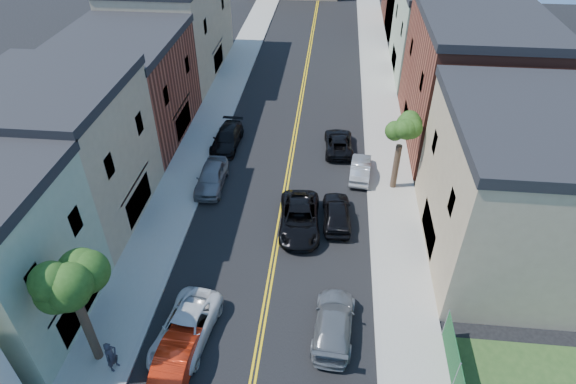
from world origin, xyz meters
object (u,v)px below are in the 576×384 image
(white_pickup, at_px, (185,330))
(silver_car_right, at_px, (360,169))
(black_car_left, at_px, (227,138))
(red_sedan, at_px, (172,370))
(grey_car_left, at_px, (211,177))
(black_suv_lane, at_px, (300,218))
(grey_car_right, at_px, (334,323))
(pedestrian_left, at_px, (111,356))
(black_car_right, at_px, (337,212))
(dark_car_right_far, at_px, (339,143))

(white_pickup, relative_size, silver_car_right, 1.29)
(white_pickup, xyz_separation_m, black_car_left, (-1.70, 19.09, -0.01))
(black_car_left, bearing_deg, red_sedan, -83.31)
(grey_car_left, xyz_separation_m, black_car_left, (0.00, 5.72, -0.08))
(white_pickup, relative_size, black_suv_lane, 0.95)
(red_sedan, height_order, silver_car_right, red_sedan)
(red_sedan, relative_size, grey_car_right, 0.94)
(red_sedan, relative_size, black_suv_lane, 0.84)
(red_sedan, xyz_separation_m, pedestrian_left, (-3.02, 0.24, 0.30))
(grey_car_left, distance_m, grey_car_right, 15.32)
(black_car_right, distance_m, silver_car_right, 5.76)
(red_sedan, height_order, pedestrian_left, pedestrian_left)
(white_pickup, height_order, black_suv_lane, black_suv_lane)
(black_suv_lane, height_order, pedestrian_left, pedestrian_left)
(dark_car_right_far, bearing_deg, pedestrian_left, 60.37)
(black_suv_lane, distance_m, pedestrian_left, 14.05)
(red_sedan, distance_m, white_pickup, 2.32)
(grey_car_left, distance_m, pedestrian_left, 15.51)
(pedestrian_left, bearing_deg, grey_car_left, 15.03)
(silver_car_right, distance_m, dark_car_right_far, 4.06)
(grey_car_left, distance_m, black_suv_lane, 7.95)
(grey_car_right, bearing_deg, black_car_right, -86.05)
(red_sedan, bearing_deg, white_pickup, 93.08)
(pedestrian_left, bearing_deg, black_car_right, -20.88)
(red_sedan, bearing_deg, silver_car_right, 65.81)
(black_suv_lane, bearing_deg, red_sedan, -117.67)
(silver_car_right, bearing_deg, black_car_left, -12.38)
(black_car_left, xyz_separation_m, pedestrian_left, (-1.32, -21.17, 0.34))
(white_pickup, distance_m, grey_car_right, 7.69)
(white_pickup, distance_m, dark_car_right_far, 20.85)
(white_pickup, bearing_deg, grey_car_left, 104.56)
(pedestrian_left, bearing_deg, red_sedan, -74.56)
(white_pickup, relative_size, dark_car_right_far, 1.11)
(white_pickup, bearing_deg, dark_car_right_far, 75.93)
(black_car_right, height_order, dark_car_right_far, black_car_right)
(white_pickup, height_order, black_car_right, black_car_right)
(black_car_left, height_order, grey_car_right, black_car_left)
(black_car_left, distance_m, black_suv_lane, 11.92)
(black_car_right, bearing_deg, red_sedan, 55.79)
(white_pickup, xyz_separation_m, dark_car_right_far, (7.60, 19.41, -0.08))
(grey_car_left, xyz_separation_m, dark_car_right_far, (9.30, 6.04, -0.15))
(pedestrian_left, bearing_deg, grey_car_right, -52.94)
(red_sedan, bearing_deg, black_car_left, 97.62)
(dark_car_right_far, bearing_deg, black_car_left, -1.36)
(black_car_left, bearing_deg, dark_car_right_far, 4.12)
(black_car_left, bearing_deg, pedestrian_left, -91.42)
(pedestrian_left, bearing_deg, silver_car_right, -14.76)
(grey_car_left, height_order, black_suv_lane, grey_car_left)
(white_pickup, relative_size, grey_car_right, 1.06)
(silver_car_right, relative_size, black_suv_lane, 0.73)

